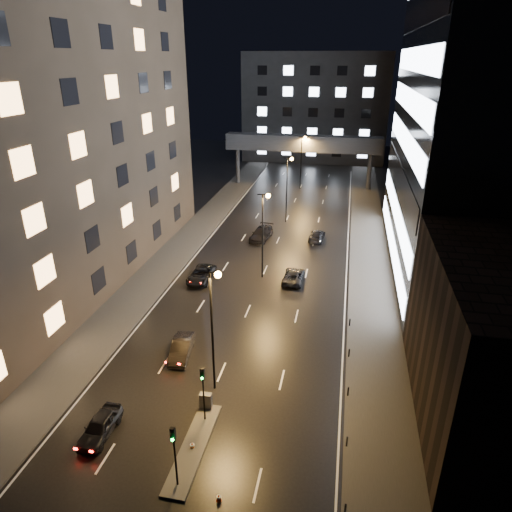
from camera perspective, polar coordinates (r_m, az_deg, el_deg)
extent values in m
plane|color=black|center=(64.47, 2.77, 1.99)|extent=(160.00, 160.00, 0.00)
cube|color=#383533|center=(62.93, -9.27, 1.21)|extent=(5.00, 110.00, 0.15)
cube|color=#383533|center=(59.33, 14.02, -0.63)|extent=(5.00, 110.00, 0.15)
cube|color=#2D2319|center=(53.56, -25.65, 17.46)|extent=(15.00, 48.00, 40.00)
cube|color=black|center=(35.21, 28.54, -9.83)|extent=(10.00, 18.00, 12.00)
cube|color=#333335|center=(118.16, 7.46, 17.96)|extent=(34.00, 14.00, 25.00)
cube|color=#333335|center=(91.01, 5.88, 13.85)|extent=(30.00, 3.00, 3.00)
cylinder|color=#333335|center=(94.12, -2.29, 11.17)|extent=(0.80, 0.80, 7.00)
cylinder|color=#333335|center=(91.65, 13.98, 10.17)|extent=(0.80, 0.80, 7.00)
cube|color=#383533|center=(32.93, -7.79, -22.54)|extent=(1.60, 8.00, 0.15)
cylinder|color=black|center=(33.38, -6.53, -17.38)|extent=(0.12, 0.12, 3.50)
cube|color=black|center=(31.98, -6.72, -14.40)|extent=(0.28, 0.22, 0.90)
sphere|color=#0CFF33|center=(32.05, -6.77, -14.94)|extent=(0.18, 0.18, 0.18)
cylinder|color=black|center=(29.71, -10.01, -24.09)|extent=(0.12, 0.12, 3.50)
cube|color=black|center=(28.13, -10.34, -21.06)|extent=(0.28, 0.22, 0.90)
sphere|color=#0CFF33|center=(28.24, -10.41, -21.66)|extent=(0.18, 0.18, 0.18)
cylinder|color=black|center=(29.62, 11.08, -28.73)|extent=(0.12, 0.12, 0.90)
cylinder|color=black|center=(32.94, 11.28, -21.88)|extent=(0.12, 0.12, 0.90)
cylinder|color=black|center=(36.65, 11.43, -16.35)|extent=(0.12, 0.12, 0.90)
cylinder|color=black|center=(40.64, 11.55, -11.87)|extent=(0.12, 0.12, 0.90)
cylinder|color=black|center=(44.83, 11.64, -8.20)|extent=(0.12, 0.12, 0.90)
cylinder|color=black|center=(34.24, -5.48, -9.64)|extent=(0.18, 0.18, 10.00)
cylinder|color=black|center=(31.79, -5.83, -2.07)|extent=(1.20, 0.12, 0.12)
sphere|color=#FF9E38|center=(31.67, -4.78, -2.33)|extent=(0.50, 0.50, 0.50)
cylinder|color=black|center=(51.62, 0.81, 2.34)|extent=(0.18, 0.18, 10.00)
cylinder|color=black|center=(50.03, 0.85, 7.69)|extent=(1.20, 0.12, 0.12)
sphere|color=#FF9E38|center=(49.95, 1.53, 7.54)|extent=(0.50, 0.50, 0.50)
cylinder|color=black|center=(70.40, 3.86, 8.13)|extent=(0.18, 0.18, 10.00)
cylinder|color=black|center=(69.24, 3.97, 12.12)|extent=(1.20, 0.12, 0.12)
sphere|color=#FF9E38|center=(69.19, 4.47, 12.01)|extent=(0.50, 0.50, 0.50)
cylinder|color=black|center=(89.71, 5.65, 11.44)|extent=(0.18, 0.18, 10.00)
cylinder|color=black|center=(88.81, 5.78, 14.60)|extent=(1.20, 0.12, 0.12)
sphere|color=#FF9E38|center=(88.77, 6.17, 14.51)|extent=(0.50, 0.50, 0.50)
imported|color=black|center=(34.69, -18.93, -19.50)|extent=(1.69, 4.19, 1.43)
imported|color=black|center=(40.49, -9.31, -11.33)|extent=(2.16, 4.63, 1.47)
imported|color=black|center=(52.96, -6.87, -2.32)|extent=(2.46, 5.18, 1.43)
imported|color=black|center=(64.48, 0.67, 2.80)|extent=(2.95, 5.86, 1.63)
imported|color=black|center=(52.57, 4.73, -2.49)|extent=(2.31, 4.84, 1.33)
imported|color=black|center=(64.74, 7.62, 2.55)|extent=(2.27, 4.87, 1.38)
cube|color=#49494B|center=(35.06, -6.30, -17.50)|extent=(0.90, 0.50, 1.18)
cone|color=red|center=(30.02, -4.67, -27.88)|extent=(0.38, 0.38, 0.51)
cone|color=#D7640B|center=(32.72, -7.98, -22.41)|extent=(0.46, 0.46, 0.56)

